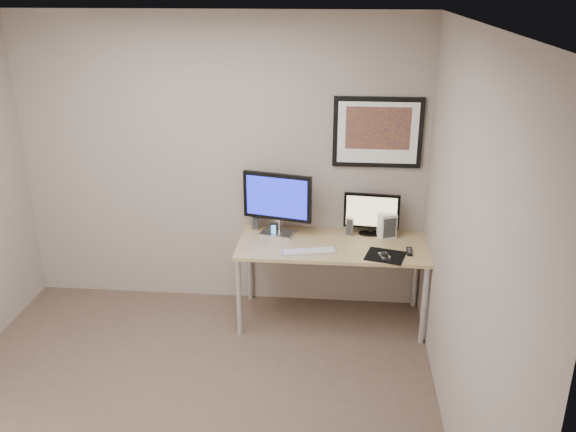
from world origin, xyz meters
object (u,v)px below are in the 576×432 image
at_px(desk, 332,251).
at_px(speaker_left, 255,220).
at_px(phone_dock, 273,230).
at_px(fan_unit, 387,226).
at_px(framed_art, 378,132).
at_px(keyboard, 309,251).
at_px(monitor_tv, 371,213).
at_px(speaker_right, 350,226).
at_px(monitor_large, 277,201).

bearing_deg(desk, speaker_left, 159.56).
distance_m(phone_dock, fan_unit, 0.98).
xyz_separation_m(desk, framed_art, (0.35, 0.33, 0.96)).
height_order(framed_art, keyboard, framed_art).
bearing_deg(monitor_tv, desk, -139.14).
relative_size(speaker_right, phone_dock, 1.37).
height_order(framed_art, speaker_right, framed_art).
bearing_deg(monitor_large, speaker_right, 17.18).
xyz_separation_m(monitor_tv, phone_dock, (-0.84, -0.12, -0.14)).
bearing_deg(keyboard, desk, 32.04).
distance_m(monitor_large, fan_unit, 0.97).
bearing_deg(monitor_tv, framed_art, 83.01).
xyz_separation_m(speaker_left, keyboard, (0.51, -0.44, -0.08)).
bearing_deg(monitor_large, desk, -5.40).
distance_m(framed_art, phone_dock, 1.22).
relative_size(speaker_left, phone_dock, 1.51).
height_order(speaker_right, fan_unit, fan_unit).
bearing_deg(keyboard, fan_unit, 16.88).
distance_m(monitor_large, keyboard, 0.55).
bearing_deg(phone_dock, monitor_large, 51.60).
distance_m(monitor_tv, speaker_left, 1.03).
height_order(desk, fan_unit, fan_unit).
relative_size(monitor_large, speaker_left, 3.40).
distance_m(monitor_tv, keyboard, 0.69).
distance_m(framed_art, speaker_right, 0.85).
bearing_deg(fan_unit, keyboard, -172.63).
bearing_deg(fan_unit, phone_dock, 161.80).
bearing_deg(framed_art, phone_dock, -166.21).
bearing_deg(fan_unit, framed_art, 105.75).
height_order(monitor_tv, fan_unit, monitor_tv).
height_order(desk, phone_dock, phone_dock).
xyz_separation_m(monitor_large, speaker_right, (0.63, 0.04, -0.23)).
bearing_deg(phone_dock, framed_art, 8.62).
relative_size(desk, monitor_large, 2.65).
distance_m(desk, fan_unit, 0.53).
bearing_deg(phone_dock, fan_unit, -1.51).
bearing_deg(phone_dock, monitor_tv, 2.62).
bearing_deg(speaker_left, fan_unit, -17.80).
height_order(speaker_right, keyboard, speaker_right).
relative_size(framed_art, speaker_left, 4.22).
bearing_deg(fan_unit, speaker_right, 153.78).
relative_size(speaker_left, fan_unit, 0.82).
distance_m(speaker_right, phone_dock, 0.67).
height_order(desk, monitor_tv, monitor_tv).
distance_m(speaker_left, fan_unit, 1.17).
bearing_deg(fan_unit, speaker_left, 154.31).
bearing_deg(speaker_left, monitor_tv, -15.38).
distance_m(speaker_left, phone_dock, 0.23).
xyz_separation_m(monitor_tv, fan_unit, (0.14, -0.05, -0.09)).
height_order(desk, framed_art, framed_art).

